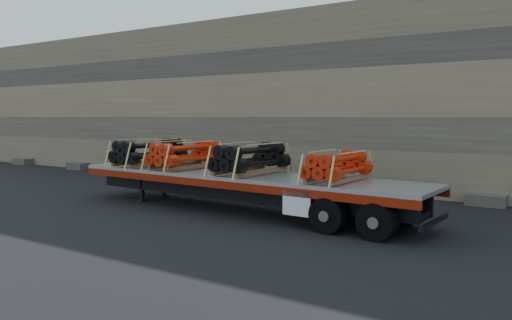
{
  "coord_description": "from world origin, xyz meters",
  "views": [
    {
      "loc": [
        9.37,
        -12.37,
        2.82
      ],
      "look_at": [
        0.85,
        0.78,
        1.45
      ],
      "focal_mm": 35.0,
      "sensor_mm": 36.0,
      "label": 1
    }
  ],
  "objects_px": {
    "bundle_midfront": "(185,155)",
    "bundle_midrear": "(251,159)",
    "trailer": "(239,192)",
    "bundle_front": "(149,153)",
    "bundle_rear": "(337,167)"
  },
  "relations": [
    {
      "from": "bundle_front",
      "to": "bundle_rear",
      "type": "relative_size",
      "value": 1.17
    },
    {
      "from": "bundle_rear",
      "to": "trailer",
      "type": "bearing_deg",
      "value": 180.0
    },
    {
      "from": "bundle_midfront",
      "to": "bundle_rear",
      "type": "distance_m",
      "value": 5.41
    },
    {
      "from": "bundle_midfront",
      "to": "bundle_midrear",
      "type": "relative_size",
      "value": 0.98
    },
    {
      "from": "trailer",
      "to": "bundle_front",
      "type": "xyz_separation_m",
      "value": [
        -3.89,
        0.21,
        1.01
      ]
    },
    {
      "from": "bundle_front",
      "to": "bundle_midfront",
      "type": "relative_size",
      "value": 1.03
    },
    {
      "from": "trailer",
      "to": "bundle_midfront",
      "type": "bearing_deg",
      "value": 180.0
    },
    {
      "from": "bundle_front",
      "to": "bundle_midrear",
      "type": "xyz_separation_m",
      "value": [
        4.32,
        -0.23,
        -0.0
      ]
    },
    {
      "from": "trailer",
      "to": "bundle_midfront",
      "type": "relative_size",
      "value": 4.86
    },
    {
      "from": "bundle_front",
      "to": "bundle_midfront",
      "type": "bearing_deg",
      "value": 0.0
    },
    {
      "from": "bundle_front",
      "to": "bundle_midrear",
      "type": "height_order",
      "value": "bundle_front"
    },
    {
      "from": "bundle_midfront",
      "to": "trailer",
      "type": "bearing_deg",
      "value": -0.0
    },
    {
      "from": "bundle_rear",
      "to": "bundle_midrear",
      "type": "bearing_deg",
      "value": 180.0
    },
    {
      "from": "bundle_midfront",
      "to": "bundle_rear",
      "type": "xyz_separation_m",
      "value": [
        5.4,
        -0.29,
        -0.05
      ]
    },
    {
      "from": "bundle_midfront",
      "to": "bundle_midrear",
      "type": "height_order",
      "value": "bundle_midrear"
    }
  ]
}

